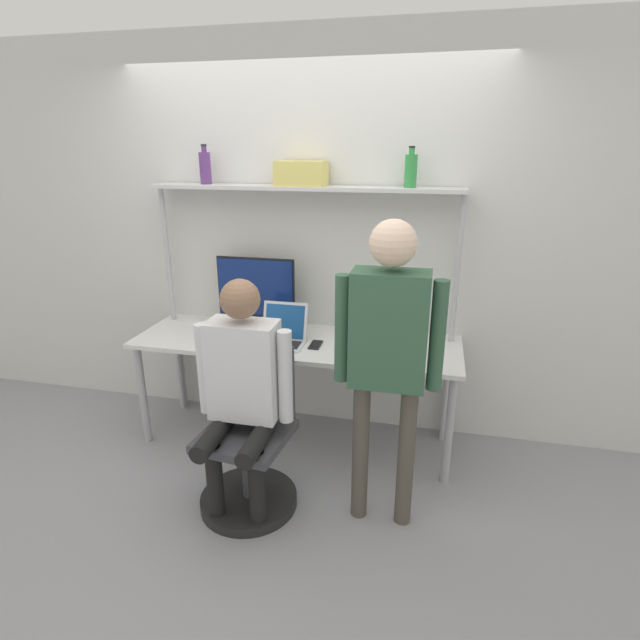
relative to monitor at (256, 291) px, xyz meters
The scene contains 13 objects.
ground_plane 1.20m from the monitor, 57.26° to the right, with size 12.00×12.00×0.00m, color gray.
wall_back 0.50m from the monitor, 31.43° to the left, with size 8.00×0.06×2.70m.
desk 0.50m from the monitor, 25.98° to the right, with size 2.17×0.66×0.75m.
shelf_unit 0.56m from the monitor, ahead, with size 2.06×0.22×1.74m.
monitor is the anchor object (origin of this frame).
laptop 0.39m from the monitor, 39.02° to the right, with size 0.30×0.26×0.25m.
cell_phone 0.60m from the monitor, 25.15° to the right, with size 0.07×0.15×0.01m.
office_chair 1.16m from the monitor, 74.14° to the right, with size 0.56×0.56×0.93m.
person_seated 0.98m from the monitor, 75.24° to the right, with size 0.54×0.46×1.35m.
person_standing 1.31m from the monitor, 40.05° to the right, with size 0.54×0.23×1.67m.
bottle_green 1.30m from the monitor, ahead, with size 0.08×0.08×0.24m.
bottle_purple 0.89m from the monitor, behind, with size 0.08×0.08×0.25m.
storage_box 0.85m from the monitor, ahead, with size 0.32×0.20×0.15m.
Camera 1 is at (0.86, -2.64, 1.98)m, focal length 28.00 mm.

